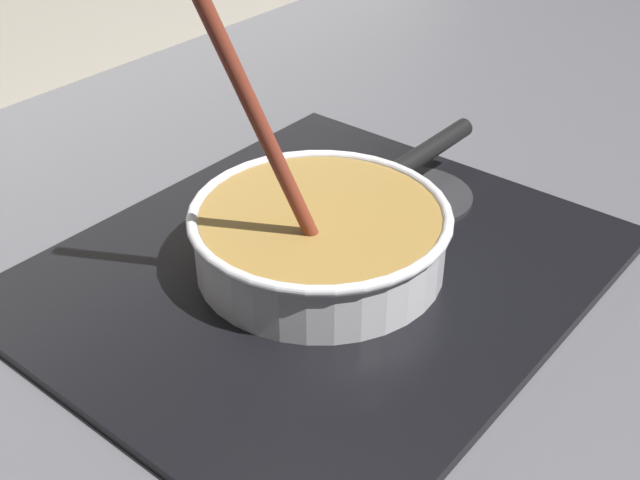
% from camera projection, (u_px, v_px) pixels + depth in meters
% --- Properties ---
extents(ground, '(2.40, 1.60, 0.04)m').
position_uv_depth(ground, '(464.00, 350.00, 0.77)').
color(ground, '#4C4C51').
extents(hob_plate, '(0.56, 0.48, 0.01)m').
position_uv_depth(hob_plate, '(320.00, 270.00, 0.83)').
color(hob_plate, black).
rests_on(hob_plate, ground).
extents(burner_ring, '(0.17, 0.17, 0.01)m').
position_uv_depth(burner_ring, '(320.00, 262.00, 0.83)').
color(burner_ring, '#592D0C').
rests_on(burner_ring, hob_plate).
extents(spare_burner, '(0.13, 0.13, 0.01)m').
position_uv_depth(spare_burner, '(415.00, 196.00, 0.94)').
color(spare_burner, '#262628').
rests_on(spare_burner, hob_plate).
extents(cooking_pan, '(0.40, 0.26, 0.30)m').
position_uv_depth(cooking_pan, '(321.00, 235.00, 0.81)').
color(cooking_pan, silver).
rests_on(cooking_pan, hob_plate).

